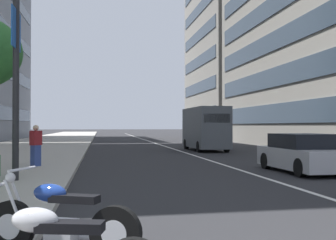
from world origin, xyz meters
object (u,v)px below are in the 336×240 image
Objects in this scene: pedestrian_on_plaza at (36,146)px; car_lead_in_lane at (304,154)px; motorcycle_nearest_camera at (60,222)px; delivery_van_ahead at (205,128)px.

car_lead_in_lane is at bearing 25.57° from pedestrian_on_plaza.
motorcycle_nearest_camera is at bearing 137.68° from car_lead_in_lane.
delivery_van_ahead is at bearing -84.93° from motorcycle_nearest_camera.
delivery_van_ahead is (13.68, 0.26, 0.87)m from car_lead_in_lane.
pedestrian_on_plaza is (2.24, 9.66, 0.27)m from car_lead_in_lane.
motorcycle_nearest_camera is 0.35× the size of delivery_van_ahead.
delivery_van_ahead is 3.77× the size of pedestrian_on_plaza.
pedestrian_on_plaza is at bearing 140.21° from delivery_van_ahead.
car_lead_in_lane is 9.92m from pedestrian_on_plaza.
pedestrian_on_plaza reaches higher than car_lead_in_lane.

